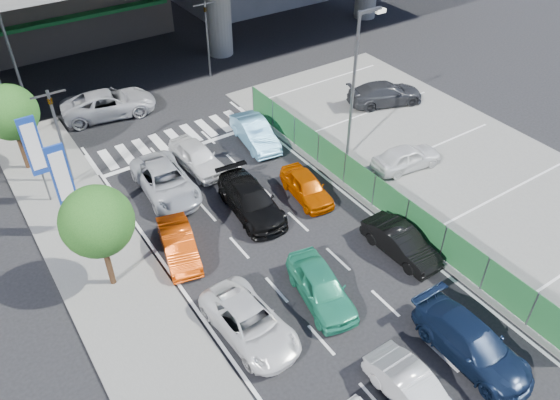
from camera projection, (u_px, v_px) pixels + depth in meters
ground at (308, 274)px, 22.93m from camera, size 120.00×120.00×0.00m
parking_lot at (453, 168)px, 29.02m from camera, size 12.00×28.00×0.06m
sidewalk_left at (114, 283)px, 22.45m from camera, size 4.00×30.00×0.12m
fence_run at (388, 202)px, 25.34m from camera, size 0.16×22.00×1.80m
traffic_light_left at (54, 115)px, 25.62m from camera, size 1.60×1.24×5.20m
traffic_light_right at (206, 20)px, 35.29m from camera, size 1.60×1.24×5.20m
street_lamp_right at (357, 75)px, 27.03m from camera, size 1.65×0.22×8.00m
street_lamp_left at (15, 55)px, 28.96m from camera, size 1.65×0.22×8.00m
signboard_near at (62, 178)px, 23.11m from camera, size 0.80×0.14×4.70m
signboard_far at (34, 149)px, 24.89m from camera, size 0.80×0.14×4.70m
tree_near at (97, 222)px, 20.39m from camera, size 2.80×2.80×4.80m
tree_far at (10, 113)px, 26.89m from camera, size 2.80×2.80×4.80m
hatch_white_back_mid at (414, 392)px, 17.90m from camera, size 1.34×3.78×1.24m
minivan_navy_back at (472, 343)px, 19.33m from camera, size 1.97×4.75×1.37m
sedan_white_mid_left at (250, 323)px, 20.13m from camera, size 2.33×4.62×1.25m
taxi_teal_mid at (321, 287)px, 21.44m from camera, size 2.39×4.29×1.38m
hatch_black_mid_right at (401, 243)px, 23.53m from camera, size 1.46×3.87×1.26m
taxi_orange_left at (179, 245)px, 23.46m from camera, size 2.14×3.94×1.23m
sedan_black_mid at (251, 200)px, 25.76m from camera, size 2.37×4.91×1.38m
taxi_orange_right at (307, 187)px, 26.73m from camera, size 1.88×3.76×1.23m
wagon_silver_front_left at (166, 181)px, 26.94m from camera, size 2.56×5.08×1.38m
sedan_white_front_mid at (197, 157)px, 28.65m from camera, size 1.86×4.14×1.38m
kei_truck_front_right at (255, 133)px, 30.53m from camera, size 2.01×4.35×1.38m
crossing_wagon_silver at (109, 104)px, 33.06m from camera, size 5.93×3.52×1.55m
parked_sedan_white at (407, 157)px, 28.59m from camera, size 3.99×2.01×1.30m
parked_sedan_dgrey at (385, 93)px, 34.15m from camera, size 5.13×3.34×1.38m
traffic_cone at (338, 166)px, 28.40m from camera, size 0.47×0.47×0.75m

